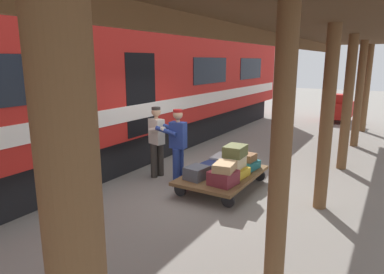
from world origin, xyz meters
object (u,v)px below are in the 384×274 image
porter_by_door (157,140)px  suitcase_yellow_case (235,172)px  luggage_cart (222,175)px  suitcase_gray_aluminum (222,160)px  suitcase_navy_fabric (210,167)px  suitcase_cream_canvas (235,162)px  suitcase_slate_roller (197,173)px  porter_in_overalls (177,143)px  suitcase_teal_softside (246,165)px  suitcase_burgundy_valise (223,178)px  suitcase_brown_leather (247,157)px  suitcase_olive_duffel (235,151)px  suitcase_tan_vintage (225,167)px  baggage_tug (338,108)px  train_car (97,88)px

porter_by_door → suitcase_yellow_case: bearing=-176.9°
luggage_cart → suitcase_gray_aluminum: suitcase_gray_aluminum is taller
suitcase_navy_fabric → suitcase_cream_canvas: suitcase_cream_canvas is taller
suitcase_slate_roller → porter_in_overalls: bearing=-29.0°
suitcase_teal_softside → porter_in_overalls: porter_in_overalls is taller
suitcase_yellow_case → porter_by_door: porter_by_door is taller
suitcase_cream_canvas → suitcase_yellow_case: bearing=143.7°
luggage_cart → suitcase_burgundy_valise: suitcase_burgundy_valise is taller
suitcase_brown_leather → porter_by_door: (2.01, 0.74, 0.32)m
suitcase_burgundy_valise → suitcase_gray_aluminum: size_ratio=0.80×
suitcase_gray_aluminum → suitcase_teal_softside: suitcase_gray_aluminum is taller
suitcase_burgundy_valise → suitcase_slate_roller: 0.62m
suitcase_burgundy_valise → suitcase_olive_duffel: bearing=-86.9°
suitcase_navy_fabric → suitcase_tan_vintage: bearing=137.9°
porter_in_overalls → suitcase_yellow_case: bearing=-172.7°
porter_in_overalls → suitcase_gray_aluminum: bearing=-134.5°
suitcase_navy_fabric → suitcase_brown_leather: suitcase_brown_leather is taller
suitcase_navy_fabric → porter_by_door: porter_by_door is taller
suitcase_gray_aluminum → suitcase_navy_fabric: bearing=90.0°
suitcase_olive_duffel → suitcase_yellow_case: bearing=129.9°
suitcase_gray_aluminum → baggage_tug: bearing=-96.7°
porter_in_overalls → suitcase_olive_duffel: bearing=-170.8°
porter_by_door → baggage_tug: size_ratio=0.97×
train_car → porter_in_overalls: bearing=175.2°
luggage_cart → suitcase_navy_fabric: 0.34m
suitcase_slate_roller → suitcase_tan_vintage: 0.68m
baggage_tug → suitcase_gray_aluminum: bearing=83.3°
train_car → suitcase_teal_softside: size_ratio=35.41×
train_car → suitcase_burgundy_valise: size_ratio=40.73×
suitcase_gray_aluminum → suitcase_cream_canvas: (-0.59, 0.58, 0.18)m
suitcase_teal_softside → baggage_tug: size_ratio=0.33×
suitcase_slate_roller → porter_in_overalls: (0.76, -0.42, 0.45)m
train_car → luggage_cart: (-3.75, 0.05, -1.77)m
suitcase_olive_duffel → porter_in_overalls: bearing=9.2°
luggage_cart → suitcase_yellow_case: suitcase_yellow_case is taller
suitcase_yellow_case → suitcase_tan_vintage: bearing=91.7°
suitcase_burgundy_valise → suitcase_cream_canvas: suitcase_cream_canvas is taller
suitcase_burgundy_valise → suitcase_teal_softside: size_ratio=0.87×
luggage_cart → suitcase_cream_canvas: suitcase_cream_canvas is taller
porter_by_door → luggage_cart: bearing=-176.3°
suitcase_burgundy_valise → suitcase_tan_vintage: size_ratio=0.97×
suitcase_slate_roller → suitcase_cream_canvas: bearing=-133.9°
suitcase_teal_softside → suitcase_slate_roller: bearing=62.5°
train_car → porter_in_overalls: train_car is taller
baggage_tug → luggage_cart: bearing=85.4°
suitcase_olive_duffel → porter_in_overalls: 1.36m
suitcase_navy_fabric → suitcase_gray_aluminum: (0.00, -0.60, 0.02)m
suitcase_olive_duffel → luggage_cart: bearing=8.5°
porter_in_overalls → suitcase_brown_leather: bearing=-149.9°
suitcase_teal_softside → porter_by_door: size_ratio=0.34×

